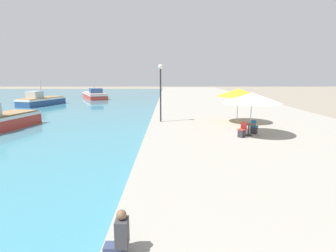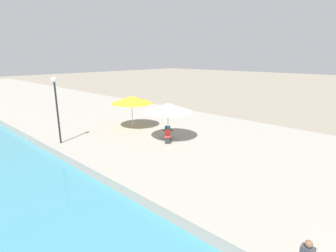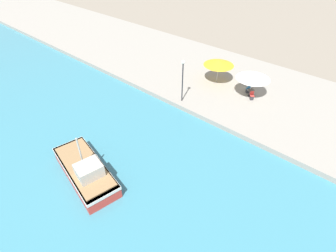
{
  "view_description": "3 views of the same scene",
  "coord_description": "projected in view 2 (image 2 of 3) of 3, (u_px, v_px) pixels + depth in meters",
  "views": [
    {
      "loc": [
        1.46,
        -0.69,
        4.26
      ],
      "look_at": [
        1.5,
        14.3,
        1.35
      ],
      "focal_mm": 28.0,
      "sensor_mm": 36.0,
      "label": 1
    },
    {
      "loc": [
        -6.67,
        2.94,
        6.44
      ],
      "look_at": [
        6.62,
        15.42,
        1.55
      ],
      "focal_mm": 28.0,
      "sensor_mm": 36.0,
      "label": 2
    },
    {
      "loc": [
        -17.9,
        5.84,
        15.57
      ],
      "look_at": [
        -4.0,
        18.0,
        1.15
      ],
      "focal_mm": 28.0,
      "sensor_mm": 36.0,
      "label": 3
    }
  ],
  "objects": [
    {
      "name": "quay_promenade",
      "position": [
        56.0,
        104.0,
        34.45
      ],
      "size": [
        16.0,
        90.0,
        0.55
      ],
      "color": "gray",
      "rests_on": "ground_plane"
    },
    {
      "name": "cafe_umbrella_pink",
      "position": [
        168.0,
        108.0,
        18.52
      ],
      "size": [
        3.58,
        3.58,
        2.67
      ],
      "color": "#B7B7B7",
      "rests_on": "quay_promenade"
    },
    {
      "name": "cafe_umbrella_white",
      "position": [
        132.0,
        100.0,
        21.69
      ],
      "size": [
        3.48,
        3.48,
        2.69
      ],
      "color": "#B7B7B7",
      "rests_on": "quay_promenade"
    },
    {
      "name": "cafe_table",
      "position": [
        168.0,
        133.0,
        18.84
      ],
      "size": [
        0.8,
        0.8,
        0.74
      ],
      "color": "#333338",
      "rests_on": "quay_promenade"
    },
    {
      "name": "cafe_chair_left",
      "position": [
        168.0,
        139.0,
        18.2
      ],
      "size": [
        0.59,
        0.58,
        0.91
      ],
      "rotation": [
        0.0,
        0.0,
        2.28
      ],
      "color": "#2D2D33",
      "rests_on": "quay_promenade"
    },
    {
      "name": "cafe_chair_right",
      "position": [
        167.0,
        133.0,
        19.59
      ],
      "size": [
        0.59,
        0.59,
        0.91
      ],
      "rotation": [
        0.0,
        0.0,
        -0.77
      ],
      "color": "#2D2D33",
      "rests_on": "quay_promenade"
    },
    {
      "name": "lamppost",
      "position": [
        56.0,
        99.0,
        17.51
      ],
      "size": [
        0.36,
        0.36,
        4.56
      ],
      "color": "#232328",
      "rests_on": "quay_promenade"
    }
  ]
}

